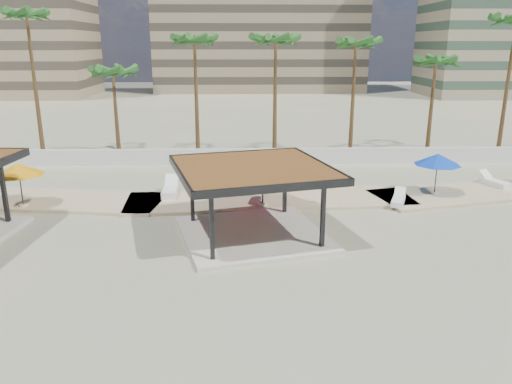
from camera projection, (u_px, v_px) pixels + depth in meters
ground at (233, 251)px, 21.40m from camera, size 200.00×200.00×0.00m
promenade at (269, 197)px, 28.79m from camera, size 44.45×7.97×0.24m
boundary_wall at (236, 157)px, 36.57m from camera, size 56.00×0.30×1.20m
building_mid at (259, 12)px, 92.21m from camera, size 38.00×16.00×30.40m
pavilion_central at (253, 195)px, 22.47m from camera, size 8.07×8.07×3.35m
umbrella_b at (18, 169)px, 26.16m from camera, size 3.14×3.14×2.37m
umbrella_c at (263, 160)px, 26.25m from camera, size 3.88×3.88×2.91m
umbrella_d at (438, 160)px, 28.35m from camera, size 3.24×3.24×2.38m
lounger_a at (170, 190)px, 28.84m from camera, size 0.86×2.44×0.92m
lounger_b at (398, 200)px, 27.16m from camera, size 1.27×1.94×0.70m
lounger_c at (494, 182)px, 30.63m from camera, size 1.34×2.18×0.78m
palm_b at (27, 21)px, 36.01m from camera, size 3.00×3.00×11.41m
palm_c at (113, 75)px, 36.68m from camera, size 3.00×3.00×7.42m
palm_d at (195, 45)px, 37.02m from camera, size 3.00×3.00×9.65m
palm_e at (276, 45)px, 36.72m from camera, size 3.00×3.00×9.64m
palm_f at (356, 48)px, 37.14m from camera, size 3.00×3.00×9.43m
palm_g at (435, 65)px, 37.28m from camera, size 3.00×3.00×8.15m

